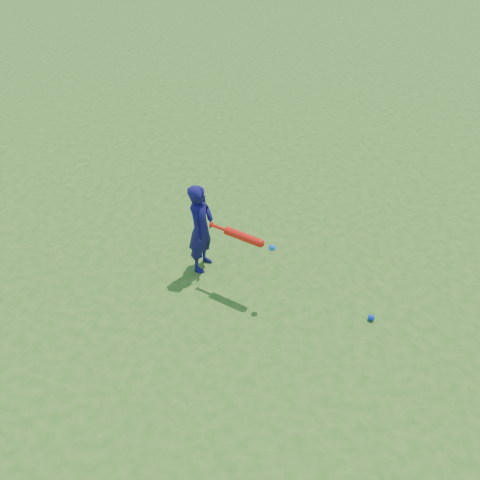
# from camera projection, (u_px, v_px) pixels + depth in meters

# --- Properties ---
(ground) EXTENTS (80.00, 80.00, 0.00)m
(ground) POSITION_uv_depth(u_px,v_px,m) (193.00, 240.00, 6.49)
(ground) COLOR #306518
(ground) RESTS_ON ground
(child) EXTENTS (0.32, 0.43, 1.06)m
(child) POSITION_uv_depth(u_px,v_px,m) (201.00, 228.00, 5.77)
(child) COLOR #14104C
(child) RESTS_ON ground
(ground_ball_blue) EXTENTS (0.07, 0.07, 0.07)m
(ground_ball_blue) POSITION_uv_depth(u_px,v_px,m) (371.00, 318.00, 5.39)
(ground_ball_blue) COLOR #0C2DCF
(ground_ball_blue) RESTS_ON ground
(bat_swing) EXTENTS (0.72, 0.35, 0.09)m
(bat_swing) POSITION_uv_depth(u_px,v_px,m) (246.00, 238.00, 5.40)
(bat_swing) COLOR red
(bat_swing) RESTS_ON ground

